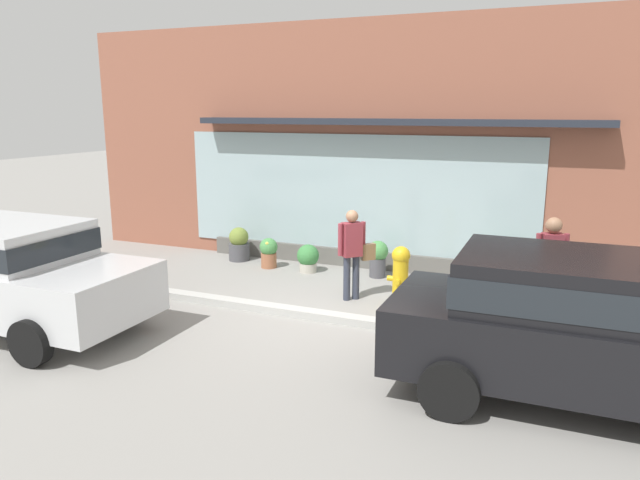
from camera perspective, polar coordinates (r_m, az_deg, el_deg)
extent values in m
plane|color=gray|center=(9.40, 0.89, -7.28)|extent=(60.00, 60.00, 0.00)
cube|color=#B2B2AD|center=(9.21, 0.42, -7.32)|extent=(14.00, 0.24, 0.12)
cube|color=#935642|center=(11.90, 6.76, 8.87)|extent=(14.00, 0.36, 4.89)
cube|color=#9EB7BC|center=(12.03, 2.96, 4.43)|extent=(7.38, 0.03, 2.40)
cube|color=#232833|center=(11.54, 6.33, 11.24)|extent=(7.98, 0.56, 0.12)
cube|color=#605E59|center=(12.04, 6.19, -1.99)|extent=(7.78, 0.20, 0.36)
cylinder|color=gold|center=(9.93, 7.66, -6.11)|extent=(0.38, 0.38, 0.06)
cylinder|color=gold|center=(9.82, 7.73, -3.97)|extent=(0.26, 0.26, 0.71)
sphere|color=gold|center=(9.70, 7.80, -1.48)|extent=(0.30, 0.30, 0.30)
cylinder|color=gold|center=(9.85, 6.79, -3.67)|extent=(0.10, 0.09, 0.09)
cylinder|color=gold|center=(9.77, 8.68, -3.87)|extent=(0.10, 0.09, 0.09)
cylinder|color=gold|center=(9.65, 7.47, -4.03)|extent=(0.09, 0.10, 0.09)
cylinder|color=#333847|center=(10.11, 3.47, -3.60)|extent=(0.12, 0.12, 0.76)
cylinder|color=#333847|center=(10.04, 2.60, -3.71)|extent=(0.12, 0.12, 0.76)
cube|color=#8E333D|center=(9.91, 3.08, 0.05)|extent=(0.37, 0.37, 0.57)
sphere|color=#A37556|center=(9.83, 3.11, 2.30)|extent=(0.21, 0.21, 0.21)
cylinder|color=#8E333D|center=(10.00, 4.17, 0.24)|extent=(0.08, 0.08, 0.54)
cylinder|color=#8E333D|center=(9.82, 1.97, 0.03)|extent=(0.08, 0.08, 0.54)
cube|color=#846647|center=(10.08, 4.66, -1.14)|extent=(0.24, 0.24, 0.28)
cylinder|color=#232328|center=(9.21, 21.44, -5.85)|extent=(0.12, 0.12, 0.84)
cylinder|color=#232328|center=(9.16, 20.56, -5.87)|extent=(0.12, 0.12, 0.84)
cube|color=#8E333D|center=(8.99, 21.37, -1.39)|extent=(0.33, 0.28, 0.63)
sphere|color=#A37556|center=(8.90, 21.59, 1.33)|extent=(0.23, 0.23, 0.23)
cylinder|color=#8E333D|center=(9.05, 22.52, -1.30)|extent=(0.08, 0.08, 0.60)
cylinder|color=#8E333D|center=(8.93, 20.22, -1.29)|extent=(0.08, 0.08, 0.60)
cube|color=black|center=(7.10, 24.53, -9.13)|extent=(4.31, 1.77, 0.76)
cube|color=black|center=(6.89, 23.23, -3.98)|extent=(2.37, 1.62, 0.61)
cube|color=#1E2328|center=(6.89, 23.23, -3.98)|extent=(2.42, 1.64, 0.34)
cylinder|color=black|center=(8.11, 14.58, -8.58)|extent=(0.65, 0.19, 0.64)
cylinder|color=black|center=(6.49, 12.30, -13.98)|extent=(0.65, 0.19, 0.64)
cube|color=silver|center=(9.79, -27.50, -3.77)|extent=(4.24, 1.78, 0.74)
cylinder|color=black|center=(9.58, -18.05, -5.59)|extent=(0.62, 0.18, 0.62)
cylinder|color=black|center=(8.39, -26.10, -8.88)|extent=(0.62, 0.18, 0.62)
cylinder|color=black|center=(11.42, -28.15, -3.59)|extent=(0.62, 0.18, 0.62)
cylinder|color=#4C4C51|center=(12.82, -7.78, -1.13)|extent=(0.44, 0.44, 0.36)
sphere|color=olive|center=(12.75, -7.82, 0.29)|extent=(0.41, 0.41, 0.41)
sphere|color=#B266B7|center=(12.84, -7.58, 0.92)|extent=(0.11, 0.11, 0.11)
cylinder|color=#4C4C51|center=(11.50, 5.56, -2.65)|extent=(0.31, 0.31, 0.37)
sphere|color=#4C934C|center=(11.42, 5.59, -1.07)|extent=(0.40, 0.40, 0.40)
sphere|color=#B266B7|center=(11.48, 5.28, -0.56)|extent=(0.11, 0.11, 0.11)
sphere|color=#B266B7|center=(11.45, 5.29, -0.43)|extent=(0.12, 0.12, 0.12)
sphere|color=#E5C64C|center=(11.30, 5.66, -0.83)|extent=(0.09, 0.09, 0.09)
cylinder|color=#4C4C51|center=(11.27, 17.14, -3.92)|extent=(0.42, 0.42, 0.21)
sphere|color=#3D8442|center=(11.19, 17.23, -2.54)|extent=(0.51, 0.51, 0.51)
sphere|color=orange|center=(11.13, 16.56, -1.97)|extent=(0.14, 0.14, 0.14)
sphere|color=orange|center=(11.25, 17.31, -2.13)|extent=(0.11, 0.11, 0.11)
cylinder|color=#B7B2A3|center=(11.82, -1.16, -2.65)|extent=(0.34, 0.34, 0.18)
sphere|color=#3D8442|center=(11.76, -1.16, -1.50)|extent=(0.44, 0.44, 0.44)
sphere|color=#E5C64C|center=(11.82, -1.43, -1.03)|extent=(0.13, 0.13, 0.13)
sphere|color=white|center=(11.67, -0.79, -1.08)|extent=(0.11, 0.11, 0.11)
sphere|color=#DB4C7A|center=(11.66, -1.41, -1.19)|extent=(0.11, 0.11, 0.11)
cylinder|color=#9E6042|center=(12.17, -4.95, -1.95)|extent=(0.32, 0.32, 0.30)
sphere|color=#4C934C|center=(12.10, -4.97, -0.67)|extent=(0.37, 0.37, 0.37)
sphere|color=#E5C64C|center=(11.96, -5.12, -0.34)|extent=(0.08, 0.08, 0.08)
sphere|color=#B266B7|center=(12.14, -5.49, -0.32)|extent=(0.10, 0.10, 0.10)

